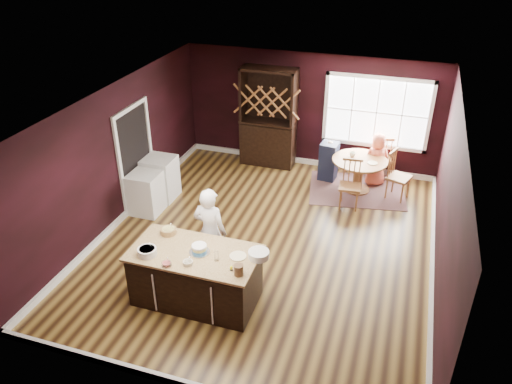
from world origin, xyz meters
TOP-DOWN VIEW (x-y plane):
  - room_shell at (0.00, 0.00)m, footprint 7.00×7.00m
  - window at (1.50, 3.47)m, footprint 2.36×0.10m
  - doorway at (-2.97, 0.60)m, footprint 0.08×1.26m
  - kitchen_island at (-0.59, -1.85)m, footprint 1.97×1.03m
  - dining_table at (1.34, 2.51)m, footprint 1.19×1.19m
  - baker at (-0.64, -1.11)m, footprint 0.61×0.43m
  - layer_cake at (-0.51, -1.83)m, footprint 0.32×0.32m
  - bowl_blue at (-1.23, -2.12)m, footprint 0.29×0.29m
  - bowl_yellow at (-1.18, -1.52)m, footprint 0.25×0.25m
  - bowl_pink at (-0.83, -2.28)m, footprint 0.15×0.15m
  - bowl_olive at (-0.55, -2.15)m, footprint 0.15×0.15m
  - drinking_glass at (-0.19, -1.93)m, footprint 0.08×0.08m
  - dinner_plate at (0.08, -1.75)m, footprint 0.26×0.26m
  - white_tub at (0.38, -1.67)m, footprint 0.32×0.32m
  - stoneware_crock at (0.23, -2.15)m, footprint 0.14×0.14m
  - toy_figurine at (0.10, -2.09)m, footprint 0.04×0.04m
  - rug at (1.34, 2.51)m, footprint 2.29×1.91m
  - chair_east at (2.20, 2.44)m, footprint 0.56×0.57m
  - chair_south at (1.26, 1.75)m, footprint 0.47×0.45m
  - chair_north at (1.73, 3.31)m, footprint 0.53×0.52m
  - seated_woman at (1.66, 2.94)m, footprint 0.70×0.59m
  - high_chair at (0.61, 2.85)m, footprint 0.42×0.42m
  - toddler at (0.59, 2.86)m, footprint 0.18×0.14m
  - table_plate at (1.61, 2.41)m, footprint 0.21×0.21m
  - table_cup at (1.16, 2.62)m, footprint 0.17×0.17m
  - hutch at (-0.94, 3.22)m, footprint 1.28×0.54m
  - washer at (-2.64, 0.28)m, footprint 0.60×0.58m
  - dryer at (-2.64, 0.92)m, footprint 0.63×0.61m

SIDE VIEW (x-z plane):
  - rug at x=1.34m, z-range 0.00..0.01m
  - washer at x=-2.64m, z-range 0.00..0.87m
  - kitchen_island at x=-0.59m, z-range -0.02..0.90m
  - dryer at x=-2.64m, z-range 0.00..0.92m
  - high_chair at x=0.61m, z-range 0.00..0.93m
  - chair_south at x=1.26m, z-range 0.00..1.04m
  - dining_table at x=1.34m, z-range 0.16..0.91m
  - chair_north at x=1.73m, z-range 0.00..1.07m
  - chair_east at x=2.20m, z-range 0.00..1.09m
  - seated_woman at x=1.66m, z-range 0.00..1.21m
  - table_plate at x=1.61m, z-range 0.75..0.77m
  - table_cup at x=1.16m, z-range 0.75..0.85m
  - baker at x=-0.64m, z-range 0.00..1.61m
  - toddler at x=0.59m, z-range 0.68..0.94m
  - dinner_plate at x=0.08m, z-range 0.92..0.94m
  - bowl_pink at x=-0.83m, z-range 0.92..0.97m
  - bowl_olive at x=-0.55m, z-range 0.92..0.98m
  - toy_figurine at x=0.10m, z-range 0.92..0.99m
  - bowl_yellow at x=-1.18m, z-range 0.92..1.01m
  - white_tub at x=0.38m, z-range 0.92..1.03m
  - bowl_blue at x=-1.23m, z-range 0.92..1.03m
  - layer_cake at x=-0.51m, z-range 0.92..1.05m
  - drinking_glass at x=-0.19m, z-range 0.92..1.07m
  - stoneware_crock at x=0.23m, z-range 0.92..1.09m
  - doorway at x=-2.97m, z-range -0.04..2.09m
  - hutch at x=-0.94m, z-range 0.00..2.35m
  - room_shell at x=0.00m, z-range -2.15..4.85m
  - window at x=1.50m, z-range 0.67..2.33m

